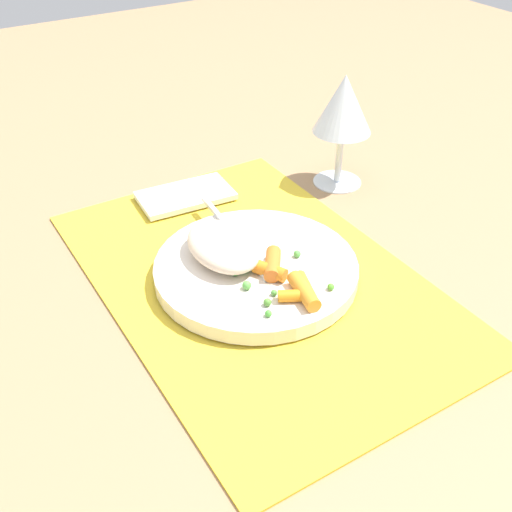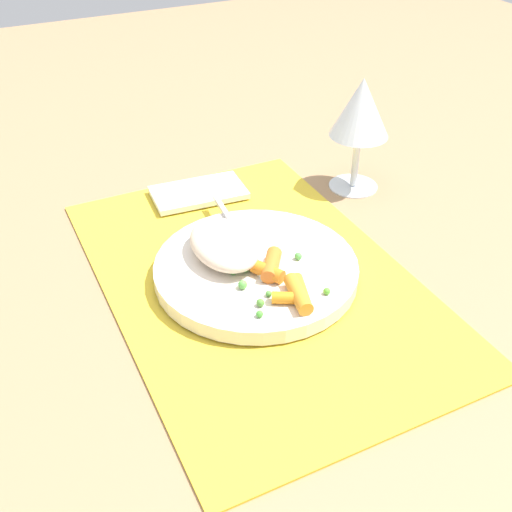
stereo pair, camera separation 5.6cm
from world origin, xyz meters
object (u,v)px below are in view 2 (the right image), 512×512
object	(u,v)px
rice_mound	(224,244)
fork	(244,242)
carrot_portion	(285,281)
napkin	(199,192)
wine_glass	(361,111)
plate	(256,269)

from	to	relation	value
rice_mound	fork	distance (m)	0.04
carrot_portion	napkin	size ratio (longest dim) A/B	0.87
fork	napkin	size ratio (longest dim) A/B	1.54
rice_mound	wine_glass	bearing A→B (deg)	113.19
plate	napkin	distance (m)	0.20
wine_glass	plate	bearing A→B (deg)	-58.66
fork	napkin	xyz separation A→B (m)	(-0.16, 0.01, -0.02)
wine_glass	napkin	xyz separation A→B (m)	(-0.07, -0.21, -0.11)
fork	wine_glass	xyz separation A→B (m)	(-0.09, 0.22, 0.09)
carrot_portion	wine_glass	world-z (taller)	wine_glass
rice_mound	fork	world-z (taller)	rice_mound
fork	plate	bearing A→B (deg)	-5.41
carrot_portion	wine_glass	xyz separation A→B (m)	(-0.19, 0.21, 0.08)
fork	carrot_portion	bearing A→B (deg)	3.04
plate	rice_mound	xyz separation A→B (m)	(-0.03, -0.03, 0.03)
carrot_portion	wine_glass	size ratio (longest dim) A/B	0.69
plate	wine_glass	bearing A→B (deg)	121.34
rice_mound	napkin	bearing A→B (deg)	168.29
carrot_portion	fork	size ratio (longest dim) A/B	0.56
plate	carrot_portion	world-z (taller)	carrot_portion
fork	napkin	bearing A→B (deg)	178.15
rice_mound	napkin	size ratio (longest dim) A/B	0.85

